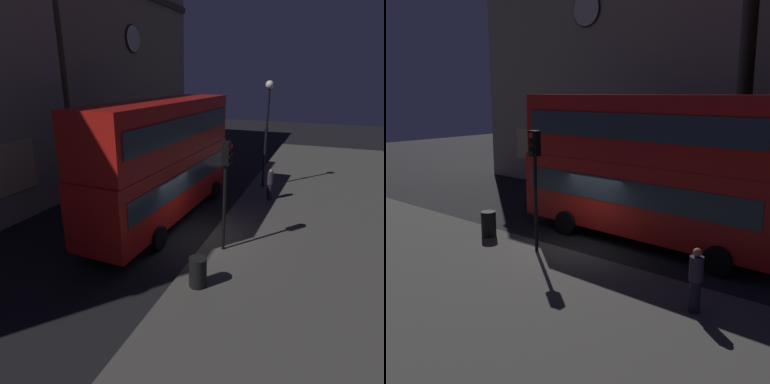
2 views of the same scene
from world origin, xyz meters
The scene contains 9 objects.
ground_plane centered at (0.00, 0.00, 0.00)m, with size 80.00×80.00×0.00m, color black.
sidewalk_slab centered at (0.00, -5.05, 0.06)m, with size 44.00×8.77×0.12m, color #4C4944.
building_plain_facade centered at (10.69, 12.33, 7.02)m, with size 15.55×8.26×14.03m.
double_decker_bus centered at (1.45, 2.03, 3.03)m, with size 10.62×3.00×5.49m.
traffic_light_near_kerb centered at (-0.71, -1.55, 3.14)m, with size 0.34×0.37×4.21m.
traffic_light_far_side centered at (10.17, 4.56, 2.65)m, with size 0.36×0.39×3.67m.
street_lamp centered at (7.69, -1.45, 4.33)m, with size 0.45×0.45×6.13m.
pedestrian centered at (5.58, -2.22, 1.00)m, with size 0.35×0.35×1.70m.
litter_bin centered at (-3.34, -1.49, 0.61)m, with size 0.57×0.57×0.99m, color black.
Camera 1 is at (-12.09, -4.83, 6.52)m, focal length 31.84 mm.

